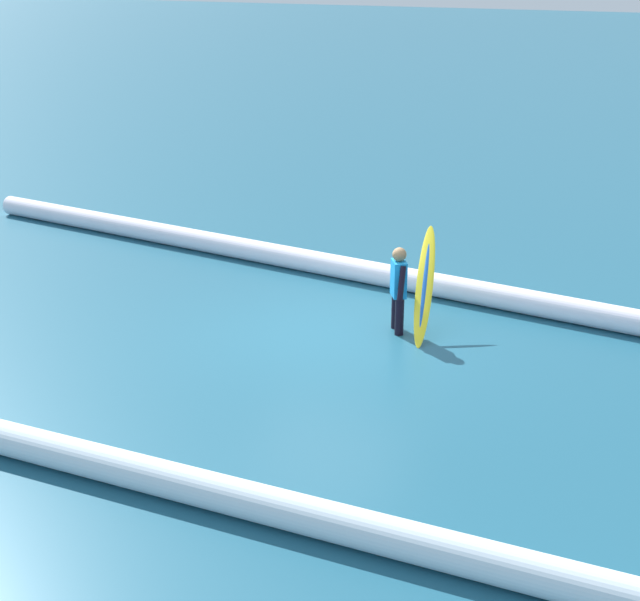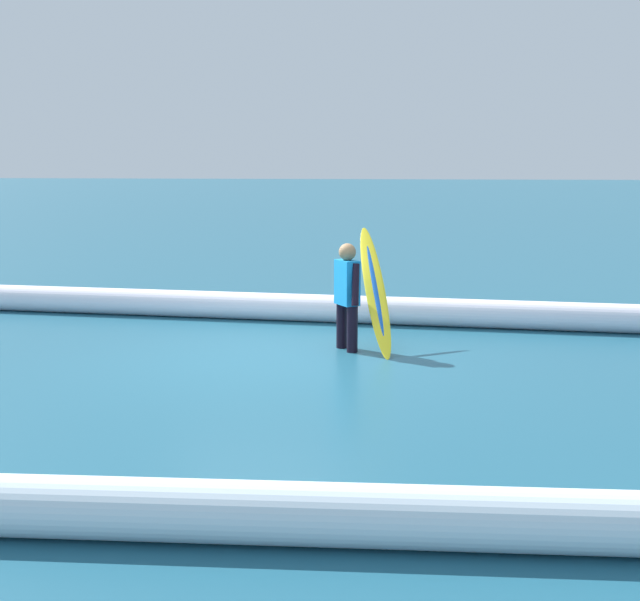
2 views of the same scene
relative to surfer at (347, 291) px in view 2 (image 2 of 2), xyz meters
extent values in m
plane|color=#1F5870|center=(0.97, 0.50, -0.76)|extent=(184.38, 184.38, 0.00)
cylinder|color=black|center=(0.08, -0.12, -0.47)|extent=(0.14, 0.14, 0.59)
cylinder|color=black|center=(-0.08, 0.12, -0.47)|extent=(0.14, 0.14, 0.59)
cube|color=#198CD8|center=(0.00, 0.00, 0.12)|extent=(0.36, 0.39, 0.57)
sphere|color=#99734E|center=(0.00, 0.00, 0.51)|extent=(0.22, 0.22, 0.22)
cylinder|color=black|center=(0.12, -0.18, 0.12)|extent=(0.09, 0.11, 0.53)
cylinder|color=black|center=(-0.12, 0.18, 0.12)|extent=(0.09, 0.20, 0.54)
ellipsoid|color=yellow|center=(-0.34, -0.23, -0.01)|extent=(0.66, 1.55, 1.53)
ellipsoid|color=blue|center=(-0.34, -0.23, -0.01)|extent=(0.42, 1.21, 1.23)
cylinder|color=white|center=(-0.93, -1.72, -0.56)|extent=(23.14, 2.03, 0.41)
cylinder|color=white|center=(-0.55, 5.49, -0.56)|extent=(19.92, 1.39, 0.41)
camera|label=1|loc=(-5.01, 12.57, 4.80)|focal=51.81mm
camera|label=2|loc=(-0.89, 10.44, 1.67)|focal=46.69mm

